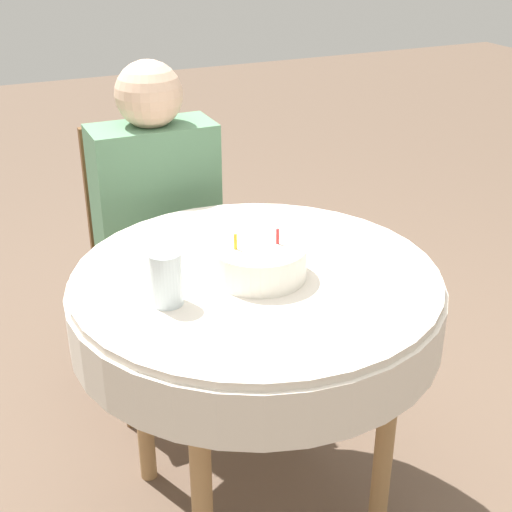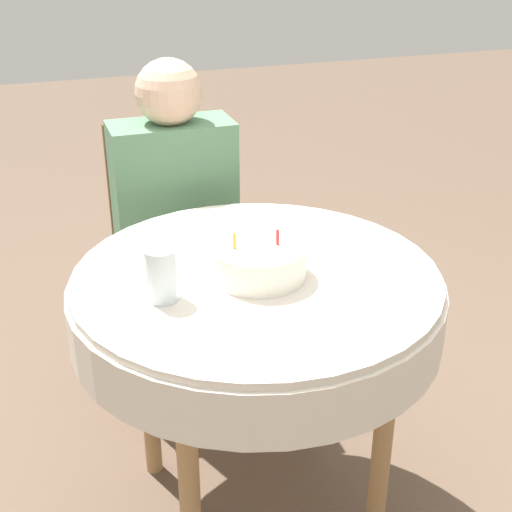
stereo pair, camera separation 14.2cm
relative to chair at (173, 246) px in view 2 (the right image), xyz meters
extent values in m
plane|color=brown|center=(0.05, -0.77, -0.51)|extent=(12.00, 12.00, 0.00)
cylinder|color=silver|center=(0.05, -0.77, 0.25)|extent=(0.91, 0.91, 0.02)
cylinder|color=silver|center=(0.05, -0.77, 0.18)|extent=(0.93, 0.93, 0.14)
cylinder|color=#A37A4C|center=(-0.20, -1.02, -0.13)|extent=(0.05, 0.05, 0.76)
cylinder|color=#A37A4C|center=(0.30, -1.02, -0.13)|extent=(0.05, 0.05, 0.76)
cylinder|color=#A37A4C|center=(-0.20, -0.51, -0.13)|extent=(0.05, 0.05, 0.76)
cylinder|color=#A37A4C|center=(0.30, -0.51, -0.13)|extent=(0.05, 0.05, 0.76)
cube|color=brown|center=(0.00, -0.07, -0.06)|extent=(0.43, 0.43, 0.04)
cube|color=brown|center=(0.00, 0.12, 0.19)|extent=(0.38, 0.03, 0.46)
cylinder|color=brown|center=(-0.19, -0.26, -0.29)|extent=(0.04, 0.04, 0.44)
cylinder|color=brown|center=(0.18, -0.26, -0.29)|extent=(0.04, 0.04, 0.44)
cylinder|color=brown|center=(-0.18, 0.11, -0.29)|extent=(0.04, 0.04, 0.44)
cylinder|color=brown|center=(0.19, 0.11, -0.29)|extent=(0.04, 0.04, 0.44)
cylinder|color=#DBB293|center=(-0.10, -0.22, -0.27)|extent=(0.09, 0.09, 0.48)
cylinder|color=#DBB293|center=(0.10, -0.22, -0.27)|extent=(0.09, 0.09, 0.48)
cube|color=#568460|center=(0.00, -0.07, 0.21)|extent=(0.40, 0.20, 0.50)
sphere|color=#DBB293|center=(0.00, -0.07, 0.56)|extent=(0.21, 0.21, 0.21)
cylinder|color=white|center=(0.04, -0.78, 0.31)|extent=(0.23, 0.23, 0.08)
cylinder|color=red|center=(0.09, -0.79, 0.37)|extent=(0.01, 0.01, 0.04)
cylinder|color=gold|center=(-0.01, -0.78, 0.37)|extent=(0.01, 0.01, 0.04)
cylinder|color=silver|center=(-0.20, -0.82, 0.33)|extent=(0.08, 0.08, 0.13)
camera|label=1|loc=(-0.60, -2.19, 1.08)|focal=50.00mm
camera|label=2|loc=(-0.46, -2.24, 1.08)|focal=50.00mm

